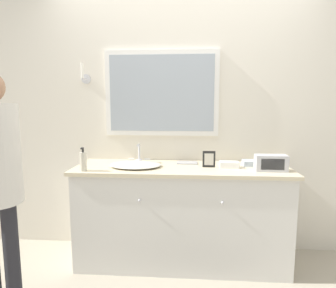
{
  "coord_description": "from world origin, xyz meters",
  "views": [
    {
      "loc": [
        0.07,
        -2.24,
        1.44
      ],
      "look_at": [
        -0.12,
        0.34,
        1.08
      ],
      "focal_mm": 32.0,
      "sensor_mm": 36.0,
      "label": 1
    }
  ],
  "objects_px": {
    "soap_bottle": "(83,161)",
    "appliance_box": "(271,163)",
    "picture_frame": "(209,159)",
    "sink_basin": "(136,164)"
  },
  "relations": [
    {
      "from": "soap_bottle",
      "to": "appliance_box",
      "type": "height_order",
      "value": "soap_bottle"
    },
    {
      "from": "sink_basin",
      "to": "soap_bottle",
      "type": "bearing_deg",
      "value": -153.13
    },
    {
      "from": "appliance_box",
      "to": "picture_frame",
      "type": "bearing_deg",
      "value": 168.46
    },
    {
      "from": "sink_basin",
      "to": "appliance_box",
      "type": "distance_m",
      "value": 1.14
    },
    {
      "from": "soap_bottle",
      "to": "picture_frame",
      "type": "relative_size",
      "value": 1.39
    },
    {
      "from": "picture_frame",
      "to": "soap_bottle",
      "type": "bearing_deg",
      "value": -168.03
    },
    {
      "from": "sink_basin",
      "to": "appliance_box",
      "type": "xyz_separation_m",
      "value": [
        1.14,
        -0.08,
        0.05
      ]
    },
    {
      "from": "sink_basin",
      "to": "soap_bottle",
      "type": "relative_size",
      "value": 2.28
    },
    {
      "from": "soap_bottle",
      "to": "appliance_box",
      "type": "xyz_separation_m",
      "value": [
        1.54,
        0.12,
        -0.02
      ]
    },
    {
      "from": "sink_basin",
      "to": "soap_bottle",
      "type": "distance_m",
      "value": 0.45
    }
  ]
}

